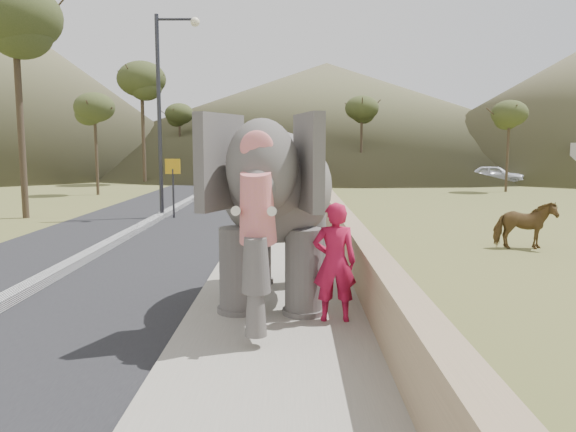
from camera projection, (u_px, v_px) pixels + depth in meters
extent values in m
plane|color=olive|center=(274.00, 341.00, 8.51)|extent=(160.00, 160.00, 0.00)
cube|color=black|center=(132.00, 235.00, 18.46)|extent=(7.00, 120.00, 0.03)
cube|color=black|center=(132.00, 232.00, 18.45)|extent=(0.35, 120.00, 0.22)
cube|color=#9E9687|center=(284.00, 233.00, 18.42)|extent=(3.00, 120.00, 0.15)
cube|color=tan|center=(334.00, 219.00, 18.35)|extent=(0.30, 120.00, 1.10)
cylinder|color=#323238|center=(159.00, 118.00, 22.26)|extent=(0.16, 0.16, 8.00)
cylinder|color=#323238|center=(177.00, 19.00, 21.78)|extent=(1.60, 0.10, 0.10)
sphere|color=#FFF2CC|center=(195.00, 22.00, 21.79)|extent=(0.36, 0.36, 0.36)
cylinder|color=#2D2D33|center=(173.00, 194.00, 22.55)|extent=(0.08, 0.08, 2.00)
cube|color=gold|center=(173.00, 166.00, 22.41)|extent=(0.60, 0.05, 0.60)
imported|color=brown|center=(525.00, 225.00, 15.94)|extent=(1.67, 0.84, 1.38)
imported|color=silver|center=(495.00, 175.00, 41.99)|extent=(4.55, 3.24, 1.44)
cone|color=brown|center=(326.00, 115.00, 77.03)|extent=(80.00, 80.00, 14.00)
imported|color=#A81235|center=(335.00, 262.00, 8.92)|extent=(0.70, 0.46, 1.91)
imported|color=maroon|center=(223.00, 184.00, 35.48)|extent=(0.77, 1.90, 0.98)
imported|color=black|center=(233.00, 174.00, 35.40)|extent=(0.91, 0.73, 1.78)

